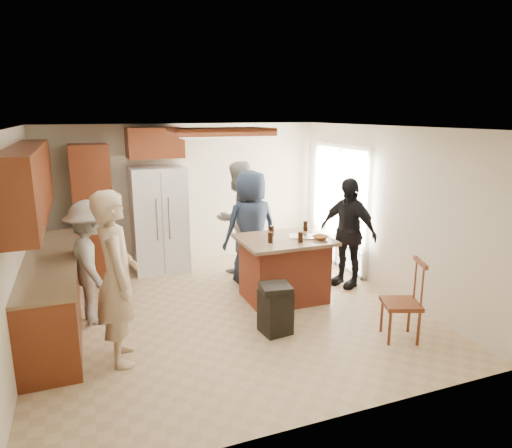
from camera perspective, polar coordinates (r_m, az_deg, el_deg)
name	(u,v)px	position (r m, az deg, el deg)	size (l,w,h in m)	color
room_shell	(411,206)	(9.64, 18.77, 2.14)	(8.00, 5.20, 5.00)	tan
person_front_left	(117,278)	(5.12, -17.00, -6.49)	(0.70, 0.51, 1.92)	tan
person_behind_left	(238,217)	(7.78, -2.23, 0.86)	(0.92, 0.57, 1.90)	gray
person_behind_right	(251,227)	(7.22, -0.63, -0.43)	(0.89, 0.58, 1.83)	#1B2637
person_side_right	(347,232)	(7.26, 11.37, -1.04)	(1.01, 0.52, 1.73)	black
person_counter	(91,262)	(6.24, -19.88, -4.54)	(1.04, 0.49, 1.62)	gray
left_cabinetry	(45,255)	(6.25, -24.88, -3.59)	(0.64, 3.00, 2.30)	maroon
back_wall_units	(109,194)	(7.90, -17.89, 3.59)	(1.80, 0.60, 2.45)	maroon
refrigerator	(159,219)	(8.00, -12.01, 0.56)	(0.90, 0.76, 1.80)	white
kitchen_island	(284,268)	(6.69, 3.52, -5.52)	(1.28, 1.03, 0.93)	#AB462C
island_items	(299,236)	(6.54, 5.45, -1.44)	(0.91, 0.69, 0.15)	silver
trash_bin	(275,309)	(5.75, 2.44, -10.51)	(0.41, 0.41, 0.63)	black
spindle_chair	(403,304)	(5.82, 17.88, -9.44)	(0.54, 0.54, 0.99)	maroon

